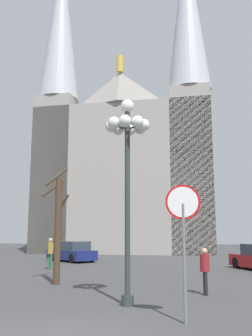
% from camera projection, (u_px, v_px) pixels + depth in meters
% --- Properties ---
extents(cathedral, '(18.78, 11.49, 35.19)m').
position_uv_depth(cathedral, '(126.00, 152.00, 40.76)').
color(cathedral, gray).
rests_on(cathedral, ground).
extents(stop_sign, '(0.85, 0.08, 3.24)m').
position_uv_depth(stop_sign, '(183.00, 223.00, 9.03)').
color(stop_sign, slate).
rests_on(stop_sign, ground).
extents(street_lamp, '(1.40, 1.40, 6.23)m').
position_uv_depth(street_lamp, '(127.00, 149.00, 11.59)').
color(street_lamp, '#2D3833').
rests_on(street_lamp, ground).
extents(bare_tree, '(1.16, 0.91, 4.89)m').
position_uv_depth(bare_tree, '(58.00, 227.00, 15.59)').
color(bare_tree, '#473323').
rests_on(bare_tree, ground).
extents(parked_car_far_navy, '(4.37, 4.24, 1.44)m').
position_uv_depth(parked_car_far_navy, '(72.00, 252.00, 27.22)').
color(parked_car_far_navy, navy).
rests_on(parked_car_far_navy, ground).
extents(pedestrian_walking, '(0.32, 0.32, 1.76)m').
position_uv_depth(pedestrian_walking, '(50.00, 250.00, 21.37)').
color(pedestrian_walking, '#33663F').
rests_on(pedestrian_walking, ground).
extents(pedestrian_standing, '(0.32, 0.32, 1.56)m').
position_uv_depth(pedestrian_standing, '(205.00, 267.00, 12.77)').
color(pedestrian_standing, black).
rests_on(pedestrian_standing, ground).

